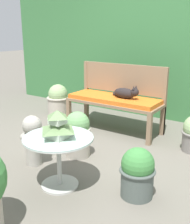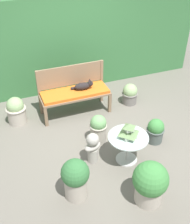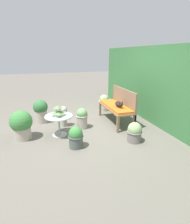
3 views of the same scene
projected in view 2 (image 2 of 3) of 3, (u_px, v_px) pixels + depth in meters
The scene contains 14 objects.
ground at pixel (101, 136), 5.37m from camera, with size 30.00×30.00×0.00m, color #666056.
foliage_hedge_back at pixel (64, 41), 6.52m from camera, with size 6.40×0.83×2.15m, color #38703D.
garden_bench at pixel (75, 94), 5.76m from camera, with size 1.43×0.53×0.53m.
bench_backrest at pixel (71, 78), 5.80m from camera, with size 1.43×0.06×0.99m.
cat at pixel (84, 86), 5.73m from camera, with size 0.45×0.18×0.21m.
patio_table at pixel (128, 142), 4.62m from camera, with size 0.67×0.67×0.51m.
pagoda_birdhouse at pixel (129, 131), 4.49m from camera, with size 0.29×0.29×0.26m.
garden_bust at pixel (93, 146), 4.64m from camera, with size 0.34×0.27×0.58m.
potted_plant_bench_right at pixel (155, 131), 5.12m from camera, with size 0.33×0.33×0.47m.
potted_plant_table_near at pixel (98, 128), 5.09m from camera, with size 0.32×0.32×0.56m.
potted_plant_patio_mid at pixel (130, 94), 6.19m from camera, with size 0.35×0.35×0.47m.
potted_plant_bench_left at pixel (150, 183), 3.96m from camera, with size 0.52×0.52×0.70m.
potted_plant_hedge_corner at pixel (75, 178), 4.02m from camera, with size 0.41×0.41×0.68m.
potted_plant_path_edge at pixel (16, 111), 5.58m from camera, with size 0.41×0.41×0.57m.
Camera 2 is at (-1.60, -3.82, 3.45)m, focal length 45.00 mm.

